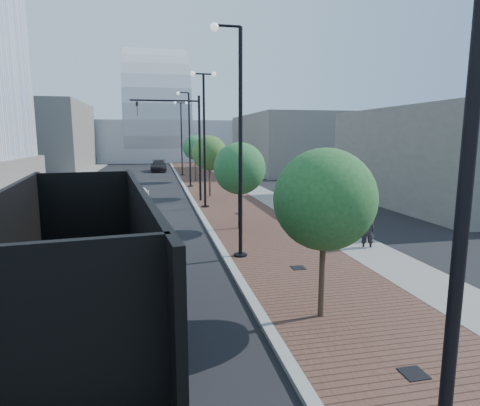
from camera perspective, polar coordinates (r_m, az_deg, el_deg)
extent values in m
cube|color=#4C2D23|center=(46.48, -4.08, 3.28)|extent=(7.00, 140.00, 0.12)
cube|color=slate|center=(46.92, -0.80, 3.36)|extent=(2.40, 140.00, 0.13)
cube|color=gray|center=(46.14, -8.39, 3.17)|extent=(0.30, 140.00, 0.14)
cube|color=slate|center=(47.19, -24.36, 2.55)|extent=(4.00, 140.00, 0.12)
cube|color=black|center=(16.53, -20.48, -1.99)|extent=(3.13, 3.23, 2.93)
cube|color=black|center=(18.20, -20.15, -4.05)|extent=(2.75, 0.86, 1.47)
cube|color=black|center=(15.23, -20.52, -5.77)|extent=(2.90, 1.21, 0.56)
cube|color=black|center=(10.02, -21.66, -13.78)|extent=(3.85, 10.61, 0.39)
cube|color=black|center=(9.85, -21.83, -11.36)|extent=(3.96, 10.62, 0.14)
cube|color=black|center=(9.74, -30.56, -5.31)|extent=(1.29, 10.32, 2.25)
cube|color=black|center=(9.52, -13.74, -4.56)|extent=(1.29, 10.32, 2.25)
cube|color=black|center=(5.25, -25.60, -16.99)|extent=(2.82, 0.45, 2.25)
cube|color=black|center=(13.97, -21.03, -0.50)|extent=(2.82, 0.45, 2.25)
cylinder|color=black|center=(16.35, -24.47, -7.05)|extent=(0.47, 1.27, 1.24)
cylinder|color=silver|center=(16.35, -24.47, -7.05)|extent=(0.46, 0.71, 0.68)
cylinder|color=black|center=(16.24, -16.09, -6.67)|extent=(0.47, 1.27, 1.24)
cylinder|color=silver|center=(16.24, -16.09, -6.67)|extent=(0.46, 0.71, 0.68)
cylinder|color=black|center=(17.88, -23.94, -5.64)|extent=(0.47, 1.27, 1.24)
cylinder|color=silver|center=(17.88, -23.94, -5.64)|extent=(0.46, 0.71, 0.68)
cylinder|color=black|center=(17.78, -16.31, -5.28)|extent=(0.47, 1.27, 1.24)
cylinder|color=silver|center=(17.78, -16.31, -5.28)|extent=(0.46, 0.71, 0.68)
cylinder|color=black|center=(7.96, -13.17, -24.37)|extent=(0.47, 1.27, 1.24)
cylinder|color=silver|center=(7.96, -13.17, -24.37)|extent=(0.46, 0.71, 0.68)
cylinder|color=black|center=(13.32, -25.92, -10.84)|extent=(0.47, 1.27, 1.24)
cylinder|color=silver|center=(13.32, -25.92, -10.84)|extent=(0.46, 0.71, 0.68)
cylinder|color=black|center=(13.19, -15.51, -10.41)|extent=(0.47, 1.27, 1.24)
cylinder|color=silver|center=(13.19, -15.51, -10.41)|extent=(0.46, 0.71, 0.68)
cylinder|color=black|center=(14.45, -25.30, -9.24)|extent=(0.47, 1.27, 1.24)
cylinder|color=silver|center=(14.45, -25.30, -9.24)|extent=(0.46, 0.71, 0.68)
cylinder|color=black|center=(14.32, -15.76, -8.82)|extent=(0.47, 1.27, 1.24)
cylinder|color=silver|center=(14.32, -15.76, -8.82)|extent=(0.46, 0.71, 0.68)
imported|color=silver|center=(29.01, -15.49, 0.59)|extent=(2.76, 4.71, 1.47)
imported|color=black|center=(45.01, -16.83, 3.44)|extent=(3.45, 5.04, 1.28)
imported|color=black|center=(59.44, -11.43, 5.16)|extent=(2.40, 5.53, 1.59)
imported|color=black|center=(18.79, 17.57, -3.72)|extent=(0.76, 0.64, 1.77)
cylinder|color=black|center=(5.07, 29.40, 3.71)|extent=(0.16, 0.16, 9.00)
cylinder|color=black|center=(16.88, 0.07, -7.52)|extent=(0.56, 0.56, 0.20)
cylinder|color=black|center=(16.15, 0.07, 8.01)|extent=(0.16, 0.16, 9.00)
cylinder|color=black|center=(16.56, -1.78, 23.76)|extent=(1.00, 0.10, 0.10)
sphere|color=silver|center=(16.47, -3.65, 23.58)|extent=(0.32, 0.32, 0.32)
cylinder|color=black|center=(28.42, -4.93, -0.58)|extent=(0.56, 0.56, 0.20)
cylinder|color=black|center=(28.00, -5.06, 8.57)|extent=(0.16, 0.16, 9.00)
cylinder|color=black|center=(28.29, -5.20, 17.72)|extent=(1.40, 0.10, 0.10)
sphere|color=silver|center=(28.22, -6.68, 17.72)|extent=(0.32, 0.32, 0.32)
sphere|color=silver|center=(28.38, -3.73, 17.71)|extent=(0.32, 0.32, 0.32)
cylinder|color=black|center=(40.24, -7.01, 2.33)|extent=(0.56, 0.56, 0.20)
cylinder|color=black|center=(39.94, -7.14, 8.78)|extent=(0.16, 0.16, 9.00)
cylinder|color=black|center=(40.11, -8.01, 15.21)|extent=(1.00, 0.10, 0.10)
sphere|color=silver|center=(40.07, -8.75, 15.09)|extent=(0.32, 0.32, 0.32)
cylinder|color=black|center=(52.14, -8.15, 3.92)|extent=(0.56, 0.56, 0.20)
cylinder|color=black|center=(51.90, -8.26, 8.89)|extent=(0.16, 0.16, 9.00)
cylinder|color=black|center=(52.06, -8.38, 13.84)|extent=(1.40, 0.10, 0.10)
sphere|color=silver|center=(52.02, -9.17, 13.83)|extent=(0.32, 0.32, 0.32)
sphere|color=silver|center=(52.11, -7.59, 13.86)|extent=(0.32, 0.32, 0.32)
cylinder|color=black|center=(30.99, -5.71, 7.50)|extent=(0.18, 0.18, 8.00)
cylinder|color=black|center=(30.91, -10.58, 14.06)|extent=(5.00, 0.12, 0.12)
imported|color=black|center=(30.88, -14.35, 12.82)|extent=(0.16, 0.20, 1.00)
cylinder|color=#382619|center=(11.25, 11.56, -8.59)|extent=(0.16, 0.16, 3.15)
sphere|color=#1C531F|center=(10.84, 11.87, 0.50)|extent=(2.71, 2.71, 2.71)
sphere|color=#1C531F|center=(11.30, 13.08, -0.33)|extent=(1.90, 1.90, 1.90)
sphere|color=#1C531F|center=(10.40, 11.08, 1.92)|extent=(1.63, 1.63, 1.63)
cylinder|color=#382619|center=(21.52, -0.08, 0.18)|extent=(0.16, 0.16, 3.12)
sphere|color=#1F5B28|center=(21.31, -0.08, 4.92)|extent=(2.75, 2.75, 2.75)
sphere|color=#1F5B28|center=(21.70, 0.80, 4.41)|extent=(1.93, 1.93, 1.93)
sphere|color=#1F5B28|center=(20.93, -0.72, 5.70)|extent=(1.65, 1.65, 1.65)
cylinder|color=#382619|center=(33.25, -4.31, 3.69)|extent=(0.16, 0.16, 3.42)
sphere|color=#2D5D20|center=(33.11, -4.35, 7.06)|extent=(2.85, 2.85, 2.85)
sphere|color=#2D5D20|center=(33.47, -3.73, 6.67)|extent=(1.99, 1.99, 1.99)
sphere|color=#2D5D20|center=(32.76, -4.81, 7.62)|extent=(1.71, 1.71, 1.71)
cylinder|color=#382619|center=(45.12, -6.33, 5.24)|extent=(0.16, 0.16, 3.55)
sphere|color=#205E2F|center=(45.02, -6.38, 7.82)|extent=(2.69, 2.69, 2.69)
sphere|color=#205E2F|center=(45.37, -5.90, 7.52)|extent=(1.88, 1.88, 1.88)
sphere|color=#205E2F|center=(44.69, -6.73, 8.25)|extent=(1.62, 1.62, 1.62)
cube|color=#A8ABB2|center=(90.80, -11.51, 8.59)|extent=(50.00, 28.00, 8.00)
cube|color=slate|center=(68.02, -26.86, 8.41)|extent=(14.00, 20.00, 10.00)
cube|color=slate|center=(58.86, 6.79, 8.37)|extent=(12.00, 22.00, 8.00)
cube|color=#5E5B54|center=(33.13, 27.06, 5.77)|extent=(10.00, 16.00, 7.00)
cube|color=black|center=(9.82, 23.36, -21.26)|extent=(0.50, 0.50, 0.02)
cube|color=black|center=(15.51, 8.22, -9.05)|extent=(0.50, 0.50, 0.02)
cube|color=black|center=(25.79, -0.15, -1.50)|extent=(0.50, 0.50, 0.02)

